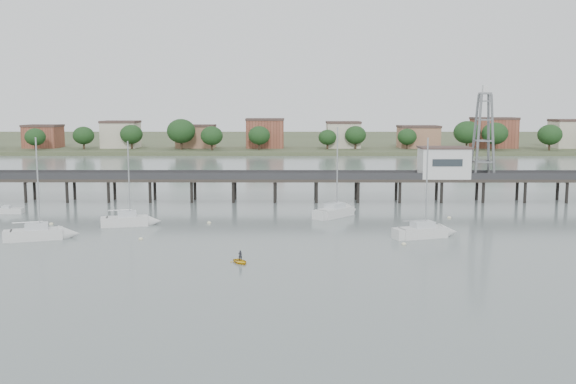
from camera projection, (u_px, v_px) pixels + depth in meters
name	position (u px, v px, depth m)	size (l,w,h in m)	color
ground_plane	(301.00, 315.00, 49.50)	(500.00, 500.00, 0.00)	slate
pier	(296.00, 179.00, 108.46)	(150.00, 5.00, 5.50)	#2D2823
pier_building	(444.00, 162.00, 107.97)	(8.40, 5.40, 5.30)	silver
lattice_tower	(483.00, 136.00, 107.36)	(3.20, 3.20, 15.50)	slate
sailboat_c	(431.00, 232.00, 79.10)	(8.13, 4.64, 12.94)	silver
sailboat_b	(135.00, 221.00, 86.71)	(7.50, 3.85, 12.01)	silver
sailboat_a	(48.00, 234.00, 77.92)	(8.19, 4.74, 13.04)	silver
sailboat_f	(341.00, 211.00, 94.71)	(7.39, 7.83, 13.77)	silver
white_tender	(11.00, 211.00, 96.63)	(3.40, 1.42, 1.32)	silver
yellow_dinghy	(240.00, 263.00, 66.11)	(1.68, 0.49, 2.35)	yellow
dinghy_occupant	(240.00, 263.00, 66.11)	(0.39, 1.08, 0.26)	black
mooring_buoys	(271.00, 228.00, 84.40)	(94.16, 18.41, 0.39)	#F1EBBB
far_shore	(293.00, 140.00, 286.82)	(500.00, 170.00, 10.40)	#475133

